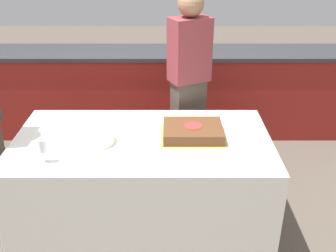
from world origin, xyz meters
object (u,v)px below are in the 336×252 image
object	(u,v)px
plate_stack	(98,139)
wine_glass	(43,146)
cake	(193,131)
person_cutting_cake	(189,84)

from	to	relation	value
plate_stack	wine_glass	distance (m)	0.40
cake	wine_glass	xyz separation A→B (m)	(-0.97, -0.35, 0.07)
cake	person_cutting_cake	world-z (taller)	person_cutting_cake
cake	wine_glass	distance (m)	1.03
plate_stack	cake	bearing A→B (deg)	8.31
plate_stack	person_cutting_cake	bearing A→B (deg)	49.09
cake	plate_stack	distance (m)	0.68
wine_glass	person_cutting_cake	xyz separation A→B (m)	(0.97, 1.02, 0.03)
person_cutting_cake	wine_glass	bearing A→B (deg)	19.78
wine_glass	cake	bearing A→B (deg)	20.01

